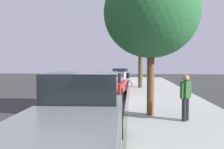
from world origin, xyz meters
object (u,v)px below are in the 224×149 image
object	(u,v)px
street_tree_far_end	(141,41)
pedestrian_on_phone	(186,95)
parked_pickup_grey_second	(76,124)
parked_sedan_red_mid	(111,84)
parked_sedan_white_far	(120,75)
street_tree_mid_block	(151,13)
bicycle_at_curb	(123,84)
cyclist_with_backpack	(126,77)

from	to	relation	value
street_tree_far_end	pedestrian_on_phone	world-z (taller)	street_tree_far_end
parked_pickup_grey_second	pedestrian_on_phone	size ratio (longest dim) A/B	3.32
parked_sedan_red_mid	parked_sedan_white_far	xyz separation A→B (m)	(0.16, 9.93, 0.00)
parked_sedan_white_far	street_tree_mid_block	xyz separation A→B (m)	(1.91, -15.83, 3.31)
parked_sedan_white_far	street_tree_far_end	bearing A→B (deg)	-72.73
street_tree_mid_block	pedestrian_on_phone	xyz separation A→B (m)	(1.14, -0.86, -3.00)
parked_sedan_red_mid	bicycle_at_curb	size ratio (longest dim) A/B	2.91
cyclist_with_backpack	street_tree_mid_block	xyz separation A→B (m)	(1.18, -9.72, 3.07)
bicycle_at_curb	cyclist_with_backpack	size ratio (longest dim) A/B	0.95
bicycle_at_curb	pedestrian_on_phone	bearing A→B (deg)	-76.97
parked_pickup_grey_second	parked_sedan_white_far	world-z (taller)	parked_pickup_grey_second
bicycle_at_curb	street_tree_mid_block	bearing A→B (deg)	-82.11
street_tree_mid_block	pedestrian_on_phone	world-z (taller)	street_tree_mid_block
parked_sedan_white_far	pedestrian_on_phone	distance (m)	16.98
parked_sedan_white_far	street_tree_mid_block	bearing A→B (deg)	-83.13
parked_pickup_grey_second	street_tree_mid_block	bearing A→B (deg)	65.89
parked_sedan_red_mid	bicycle_at_curb	world-z (taller)	parked_sedan_red_mid
parked_sedan_white_far	cyclist_with_backpack	size ratio (longest dim) A/B	2.72
cyclist_with_backpack	parked_pickup_grey_second	bearing A→B (deg)	-93.04
parked_pickup_grey_second	cyclist_with_backpack	size ratio (longest dim) A/B	3.27
bicycle_at_curb	cyclist_with_backpack	distance (m)	0.79
parked_sedan_white_far	parked_sedan_red_mid	bearing A→B (deg)	-90.91
street_tree_far_end	pedestrian_on_phone	bearing A→B (deg)	-83.81
parked_sedan_red_mid	street_tree_far_end	world-z (taller)	street_tree_far_end
street_tree_far_end	bicycle_at_curb	bearing A→B (deg)	161.25
bicycle_at_curb	parked_pickup_grey_second	bearing A→B (deg)	-92.05
parked_sedan_white_far	street_tree_far_end	size ratio (longest dim) A/B	0.93
cyclist_with_backpack	street_tree_far_end	bearing A→B (deg)	-1.13
parked_sedan_red_mid	cyclist_with_backpack	bearing A→B (deg)	76.97
parked_pickup_grey_second	street_tree_far_end	size ratio (longest dim) A/B	1.11
street_tree_mid_block	street_tree_far_end	size ratio (longest dim) A/B	1.17
pedestrian_on_phone	parked_sedan_white_far	bearing A→B (deg)	100.36
parked_sedan_white_far	cyclist_with_backpack	bearing A→B (deg)	-83.24
parked_pickup_grey_second	pedestrian_on_phone	world-z (taller)	parked_pickup_grey_second
parked_pickup_grey_second	bicycle_at_curb	world-z (taller)	parked_pickup_grey_second
parked_pickup_grey_second	street_tree_far_end	xyz separation A→B (m)	(1.93, 14.00, 2.93)
street_tree_far_end	pedestrian_on_phone	size ratio (longest dim) A/B	2.99
parked_pickup_grey_second	parked_sedan_red_mid	world-z (taller)	parked_pickup_grey_second
parked_sedan_white_far	bicycle_at_curb	distance (m)	5.69
pedestrian_on_phone	parked_pickup_grey_second	bearing A→B (deg)	-131.73
street_tree_mid_block	parked_sedan_white_far	bearing A→B (deg)	96.87
parked_sedan_red_mid	street_tree_far_end	distance (m)	5.31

